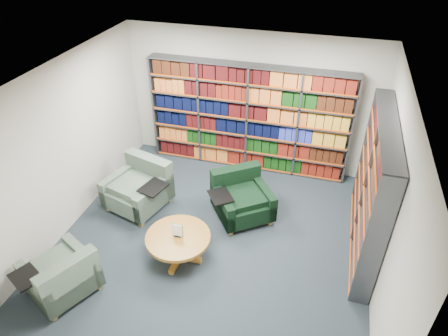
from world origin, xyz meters
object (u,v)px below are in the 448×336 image
(chair_teal_left, at_px, (141,188))
(chair_teal_front, at_px, (63,278))
(coffee_table, at_px, (178,241))
(chair_green_right, at_px, (241,198))

(chair_teal_left, xyz_separation_m, chair_teal_front, (-0.16, -2.18, -0.04))
(chair_teal_front, height_order, coffee_table, chair_teal_front)
(chair_teal_left, bearing_deg, chair_green_right, 7.19)
(chair_teal_front, bearing_deg, chair_teal_left, 85.86)
(chair_green_right, relative_size, coffee_table, 1.26)
(chair_teal_front, bearing_deg, chair_green_right, 50.54)
(coffee_table, bearing_deg, chair_teal_left, 136.58)
(chair_teal_left, relative_size, chair_green_right, 1.00)
(chair_green_right, height_order, chair_teal_front, chair_green_right)
(chair_teal_left, relative_size, chair_teal_front, 1.08)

